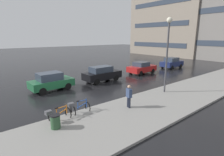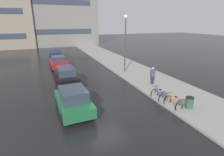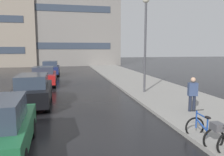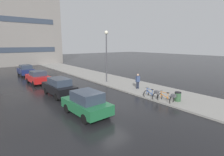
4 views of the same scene
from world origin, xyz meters
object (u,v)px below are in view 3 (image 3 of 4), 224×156
(car_navy, at_px, (51,68))
(streetlamp, at_px, (146,28))
(pedestrian, at_px, (193,94))
(bicycle_second, at_px, (207,130))
(car_black, at_px, (33,90))
(car_red, at_px, (44,76))

(car_navy, relative_size, streetlamp, 0.60)
(car_navy, xyz_separation_m, pedestrian, (7.29, -16.25, 0.13))
(bicycle_second, height_order, pedestrian, pedestrian)
(pedestrian, distance_m, streetlamp, 5.86)
(car_black, relative_size, streetlamp, 0.68)
(car_black, xyz_separation_m, car_red, (-0.10, 6.50, -0.06))
(pedestrian, bearing_deg, car_navy, 114.16)
(car_navy, bearing_deg, pedestrian, -65.84)
(bicycle_second, xyz_separation_m, pedestrian, (1.39, 3.04, 0.48))
(pedestrian, height_order, streetlamp, streetlamp)
(car_navy, height_order, streetlamp, streetlamp)
(car_black, bearing_deg, car_navy, 90.04)
(car_black, relative_size, car_red, 1.07)
(car_red, relative_size, car_navy, 1.06)
(car_red, bearing_deg, car_navy, 89.20)
(bicycle_second, relative_size, pedestrian, 0.79)
(bicycle_second, bearing_deg, streetlamp, 83.72)
(streetlamp, bearing_deg, pedestrian, -83.66)
(car_red, bearing_deg, pedestrian, -52.09)
(car_red, height_order, streetlamp, streetlamp)
(car_red, xyz_separation_m, streetlamp, (6.86, -4.70, 3.51))
(bicycle_second, height_order, car_black, car_black)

